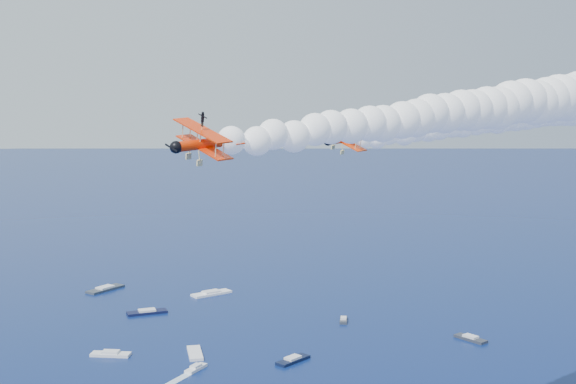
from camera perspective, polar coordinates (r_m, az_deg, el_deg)
name	(u,v)px	position (r m, az deg, el deg)	size (l,w,h in m)	color
biplane_lead	(346,139)	(102.33, 4.45, 4.06)	(7.19, 8.07, 4.86)	#FB3D05
biplane_trail	(206,144)	(72.48, -6.29, 3.70)	(7.48, 8.38, 5.05)	#F42F05
smoke_trail_lead	(506,117)	(127.04, 16.38, 5.53)	(67.43, 23.38, 12.45)	white
smoke_trail_trail	(446,113)	(94.43, 11.98, 5.91)	(67.16, 24.35, 12.45)	white
spectator_boats	(86,349)	(194.54, -15.17, -11.52)	(214.86, 167.24, 0.70)	silver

